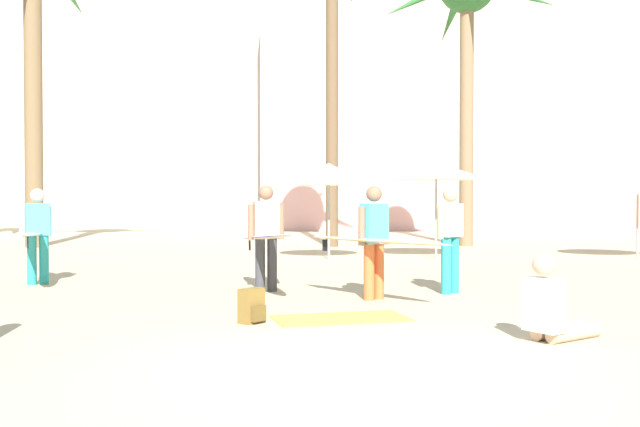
{
  "coord_description": "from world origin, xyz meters",
  "views": [
    {
      "loc": [
        -0.52,
        -6.25,
        1.51
      ],
      "look_at": [
        -0.21,
        5.44,
        1.26
      ],
      "focal_mm": 39.78,
      "sensor_mm": 36.0,
      "label": 1
    }
  ],
  "objects_px": {
    "backpack": "(252,306)",
    "person_far_right": "(266,235)",
    "person_far_left": "(450,235)",
    "person_mid_center": "(375,238)",
    "palm_tree_left": "(467,8)",
    "cafe_umbrella_0": "(638,185)",
    "cafe_umbrella_3": "(436,171)",
    "person_near_left": "(35,233)",
    "beach_towel": "(341,318)",
    "cafe_umbrella_2": "(329,174)",
    "person_near_right": "(552,310)"
  },
  "relations": [
    {
      "from": "backpack",
      "to": "person_far_right",
      "type": "xyz_separation_m",
      "value": [
        0.03,
        2.77,
        0.72
      ]
    },
    {
      "from": "backpack",
      "to": "person_far_left",
      "type": "bearing_deg",
      "value": 81.07
    },
    {
      "from": "person_mid_center",
      "to": "palm_tree_left",
      "type": "bearing_deg",
      "value": 122.74
    },
    {
      "from": "cafe_umbrella_0",
      "to": "person_mid_center",
      "type": "distance_m",
      "value": 10.52
    },
    {
      "from": "palm_tree_left",
      "to": "person_mid_center",
      "type": "distance_m",
      "value": 14.28
    },
    {
      "from": "cafe_umbrella_3",
      "to": "person_mid_center",
      "type": "xyz_separation_m",
      "value": [
        -2.33,
        -7.43,
        -1.29
      ]
    },
    {
      "from": "person_near_left",
      "to": "person_far_right",
      "type": "bearing_deg",
      "value": -130.51
    },
    {
      "from": "palm_tree_left",
      "to": "beach_towel",
      "type": "relative_size",
      "value": 5.52
    },
    {
      "from": "beach_towel",
      "to": "person_near_left",
      "type": "distance_m",
      "value": 6.32
    },
    {
      "from": "palm_tree_left",
      "to": "person_mid_center",
      "type": "relative_size",
      "value": 3.95
    },
    {
      "from": "cafe_umbrella_2",
      "to": "person_far_right",
      "type": "relative_size",
      "value": 0.77
    },
    {
      "from": "person_near_right",
      "to": "person_far_right",
      "type": "relative_size",
      "value": 0.31
    },
    {
      "from": "person_mid_center",
      "to": "backpack",
      "type": "bearing_deg",
      "value": -80.41
    },
    {
      "from": "person_mid_center",
      "to": "person_far_right",
      "type": "height_order",
      "value": "person_far_right"
    },
    {
      "from": "cafe_umbrella_0",
      "to": "person_far_right",
      "type": "xyz_separation_m",
      "value": [
        -9.12,
        -6.42,
        -0.94
      ]
    },
    {
      "from": "person_near_right",
      "to": "person_far_right",
      "type": "bearing_deg",
      "value": 96.45
    },
    {
      "from": "person_near_left",
      "to": "person_far_left",
      "type": "relative_size",
      "value": 1.58
    },
    {
      "from": "cafe_umbrella_3",
      "to": "backpack",
      "type": "relative_size",
      "value": 6.07
    },
    {
      "from": "person_mid_center",
      "to": "person_far_left",
      "type": "height_order",
      "value": "person_mid_center"
    },
    {
      "from": "person_mid_center",
      "to": "beach_towel",
      "type": "bearing_deg",
      "value": -58.36
    },
    {
      "from": "cafe_umbrella_0",
      "to": "beach_towel",
      "type": "xyz_separation_m",
      "value": [
        -8.05,
        -8.94,
        -1.86
      ]
    },
    {
      "from": "backpack",
      "to": "person_far_left",
      "type": "distance_m",
      "value": 3.99
    },
    {
      "from": "person_near_left",
      "to": "cafe_umbrella_3",
      "type": "bearing_deg",
      "value": -81.68
    },
    {
      "from": "cafe_umbrella_3",
      "to": "person_near_right",
      "type": "distance_m",
      "value": 10.64
    },
    {
      "from": "cafe_umbrella_0",
      "to": "person_near_right",
      "type": "distance_m",
      "value": 12.03
    },
    {
      "from": "palm_tree_left",
      "to": "cafe_umbrella_2",
      "type": "height_order",
      "value": "palm_tree_left"
    },
    {
      "from": "cafe_umbrella_0",
      "to": "person_mid_center",
      "type": "bearing_deg",
      "value": -135.44
    },
    {
      "from": "beach_towel",
      "to": "backpack",
      "type": "xyz_separation_m",
      "value": [
        -1.09,
        -0.26,
        0.19
      ]
    },
    {
      "from": "cafe_umbrella_3",
      "to": "person_near_right",
      "type": "bearing_deg",
      "value": -94.16
    },
    {
      "from": "beach_towel",
      "to": "person_far_left",
      "type": "distance_m",
      "value": 3.11
    },
    {
      "from": "cafe_umbrella_2",
      "to": "person_mid_center",
      "type": "xyz_separation_m",
      "value": [
        0.4,
        -7.06,
        -1.19
      ]
    },
    {
      "from": "cafe_umbrella_2",
      "to": "palm_tree_left",
      "type": "bearing_deg",
      "value": 46.9
    },
    {
      "from": "person_far_right",
      "to": "beach_towel",
      "type": "bearing_deg",
      "value": 5.99
    },
    {
      "from": "cafe_umbrella_2",
      "to": "backpack",
      "type": "height_order",
      "value": "cafe_umbrella_2"
    },
    {
      "from": "cafe_umbrella_2",
      "to": "person_far_left",
      "type": "bearing_deg",
      "value": -75.14
    },
    {
      "from": "person_mid_center",
      "to": "cafe_umbrella_3",
      "type": "bearing_deg",
      "value": 124.54
    },
    {
      "from": "person_near_right",
      "to": "person_mid_center",
      "type": "distance_m",
      "value": 3.45
    },
    {
      "from": "cafe_umbrella_2",
      "to": "backpack",
      "type": "distance_m",
      "value": 9.2
    },
    {
      "from": "person_near_left",
      "to": "person_far_left",
      "type": "bearing_deg",
      "value": -126.01
    },
    {
      "from": "palm_tree_left",
      "to": "person_mid_center",
      "type": "bearing_deg",
      "value": -109.24
    },
    {
      "from": "cafe_umbrella_2",
      "to": "backpack",
      "type": "bearing_deg",
      "value": -98.16
    },
    {
      "from": "person_near_right",
      "to": "person_mid_center",
      "type": "xyz_separation_m",
      "value": [
        -1.57,
        3.02,
        0.59
      ]
    },
    {
      "from": "cafe_umbrella_0",
      "to": "person_near_left",
      "type": "relative_size",
      "value": 0.83
    },
    {
      "from": "person_near_left",
      "to": "person_far_left",
      "type": "xyz_separation_m",
      "value": [
        6.98,
        -1.27,
        0.01
      ]
    },
    {
      "from": "palm_tree_left",
      "to": "cafe_umbrella_3",
      "type": "distance_m",
      "value": 7.23
    },
    {
      "from": "cafe_umbrella_0",
      "to": "beach_towel",
      "type": "bearing_deg",
      "value": -132.03
    },
    {
      "from": "person_far_left",
      "to": "person_far_right",
      "type": "bearing_deg",
      "value": 45.59
    },
    {
      "from": "backpack",
      "to": "person_far_right",
      "type": "height_order",
      "value": "person_far_right"
    },
    {
      "from": "person_far_left",
      "to": "cafe_umbrella_0",
      "type": "bearing_deg",
      "value": -83.58
    },
    {
      "from": "cafe_umbrella_0",
      "to": "beach_towel",
      "type": "distance_m",
      "value": 12.17
    }
  ]
}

